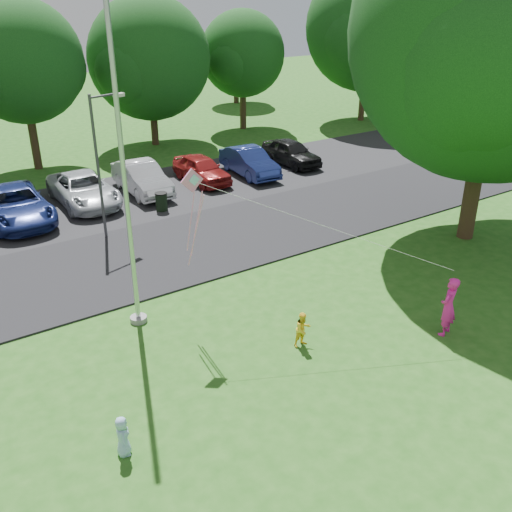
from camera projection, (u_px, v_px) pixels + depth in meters
ground at (340, 365)px, 14.97m from camera, size 120.00×120.00×0.00m
park_road at (182, 247)px, 21.70m from camera, size 60.00×6.00×0.06m
parking_strip at (117, 200)px, 26.57m from camera, size 42.00×7.00×0.06m
flagpole at (125, 187)px, 15.16m from camera, size 0.50×0.50×10.00m
street_lamp at (101, 154)px, 21.34m from camera, size 1.53×0.59×5.57m
trash_can at (162, 202)px, 25.08m from camera, size 0.55×0.55×0.87m
big_tree at (498, 42)px, 19.49m from camera, size 10.81×10.29×12.74m
tree_row at (74, 53)px, 31.49m from camera, size 64.35×11.94×10.88m
horizon_trees at (68, 61)px, 40.57m from camera, size 77.46×7.20×7.02m
parked_cars at (87, 190)px, 25.59m from camera, size 22.93×5.61×1.47m
woman at (448, 306)px, 15.96m from camera, size 0.75×0.61×1.78m
child_yellow at (303, 329)px, 15.59m from camera, size 0.50×0.39×1.02m
child_blue at (123, 436)px, 11.92m from camera, size 0.41×0.53×0.96m
kite at (199, 197)px, 15.03m from camera, size 5.94×4.61×2.85m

